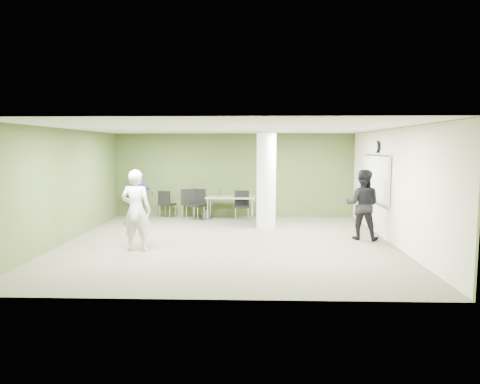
{
  "coord_description": "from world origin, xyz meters",
  "views": [
    {
      "loc": [
        0.63,
        -10.37,
        2.34
      ],
      "look_at": [
        0.27,
        1.0,
        1.15
      ],
      "focal_mm": 32.0,
      "sensor_mm": 36.0,
      "label": 1
    }
  ],
  "objects_px": {
    "man_black": "(362,205)",
    "folding_table": "(230,198)",
    "chair_back_left": "(166,202)",
    "man_blue": "(139,194)",
    "woman_white": "(136,210)"
  },
  "relations": [
    {
      "from": "folding_table",
      "to": "man_blue",
      "type": "xyz_separation_m",
      "value": [
        -3.0,
        0.06,
        0.11
      ]
    },
    {
      "from": "chair_back_left",
      "to": "man_blue",
      "type": "bearing_deg",
      "value": 28.53
    },
    {
      "from": "woman_white",
      "to": "chair_back_left",
      "type": "bearing_deg",
      "value": -83.26
    },
    {
      "from": "folding_table",
      "to": "man_blue",
      "type": "distance_m",
      "value": 3.01
    },
    {
      "from": "folding_table",
      "to": "chair_back_left",
      "type": "relative_size",
      "value": 1.75
    },
    {
      "from": "folding_table",
      "to": "woman_white",
      "type": "bearing_deg",
      "value": -111.19
    },
    {
      "from": "chair_back_left",
      "to": "man_blue",
      "type": "distance_m",
      "value": 0.92
    },
    {
      "from": "woman_white",
      "to": "man_blue",
      "type": "xyz_separation_m",
      "value": [
        -1.1,
        4.29,
        -0.12
      ]
    },
    {
      "from": "folding_table",
      "to": "chair_back_left",
      "type": "distance_m",
      "value": 2.16
    },
    {
      "from": "chair_back_left",
      "to": "woman_white",
      "type": "relative_size",
      "value": 0.5
    },
    {
      "from": "chair_back_left",
      "to": "woman_white",
      "type": "distance_m",
      "value": 4.49
    },
    {
      "from": "man_blue",
      "to": "folding_table",
      "type": "bearing_deg",
      "value": 176.37
    },
    {
      "from": "chair_back_left",
      "to": "folding_table",
      "type": "bearing_deg",
      "value": -168.57
    },
    {
      "from": "man_black",
      "to": "folding_table",
      "type": "bearing_deg",
      "value": -19.38
    },
    {
      "from": "folding_table",
      "to": "woman_white",
      "type": "xyz_separation_m",
      "value": [
        -1.9,
        -4.24,
        0.23
      ]
    }
  ]
}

